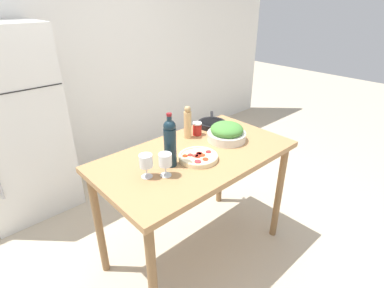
% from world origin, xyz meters
% --- Properties ---
extents(ground_plane, '(14.00, 14.00, 0.00)m').
position_xyz_m(ground_plane, '(0.00, 0.00, 0.00)').
color(ground_plane, '#BCAD93').
extents(wall_back, '(6.40, 0.09, 2.60)m').
position_xyz_m(wall_back, '(0.00, 1.91, 1.30)').
color(wall_back, silver).
rests_on(wall_back, ground_plane).
extents(refrigerator, '(0.79, 0.64, 1.75)m').
position_xyz_m(refrigerator, '(-0.79, 1.55, 0.87)').
color(refrigerator, silver).
rests_on(refrigerator, ground_plane).
extents(prep_counter, '(1.42, 0.78, 0.93)m').
position_xyz_m(prep_counter, '(0.00, 0.00, 0.82)').
color(prep_counter, '#A87A4C').
rests_on(prep_counter, ground_plane).
extents(wine_bottle, '(0.08, 0.08, 0.36)m').
position_xyz_m(wine_bottle, '(-0.23, -0.01, 1.10)').
color(wine_bottle, '#142833').
rests_on(wine_bottle, prep_counter).
extents(wine_glass_near, '(0.08, 0.08, 0.15)m').
position_xyz_m(wine_glass_near, '(-0.33, -0.08, 1.03)').
color(wine_glass_near, silver).
rests_on(wine_glass_near, prep_counter).
extents(wine_glass_far, '(0.08, 0.08, 0.15)m').
position_xyz_m(wine_glass_far, '(-0.43, -0.02, 1.03)').
color(wine_glass_far, silver).
rests_on(wine_glass_far, prep_counter).
extents(pepper_mill, '(0.06, 0.06, 0.26)m').
position_xyz_m(pepper_mill, '(0.14, 0.24, 1.05)').
color(pepper_mill, tan).
rests_on(pepper_mill, prep_counter).
extents(salad_bowl, '(0.30, 0.30, 0.14)m').
position_xyz_m(salad_bowl, '(0.32, -0.00, 0.99)').
color(salad_bowl, silver).
rests_on(salad_bowl, prep_counter).
extents(homemade_pizza, '(0.27, 0.27, 0.04)m').
position_xyz_m(homemade_pizza, '(-0.05, -0.07, 0.95)').
color(homemade_pizza, beige).
rests_on(homemade_pizza, prep_counter).
extents(salt_canister, '(0.07, 0.07, 0.10)m').
position_xyz_m(salt_canister, '(0.23, 0.23, 0.98)').
color(salt_canister, '#B2231E').
rests_on(salt_canister, prep_counter).
extents(cast_iron_skillet, '(0.31, 0.31, 0.04)m').
position_xyz_m(cast_iron_skillet, '(0.44, 0.27, 0.95)').
color(cast_iron_skillet, black).
rests_on(cast_iron_skillet, prep_counter).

